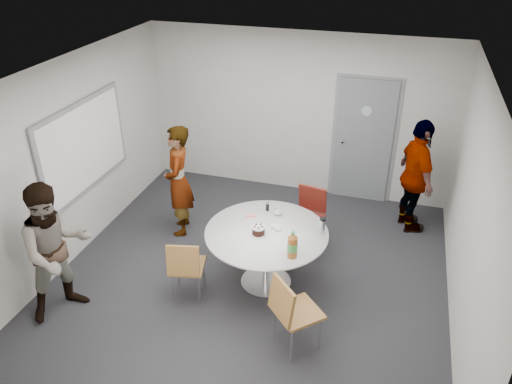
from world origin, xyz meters
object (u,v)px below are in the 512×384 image
(door, at_px, (363,141))
(person_right, at_px, (416,177))
(chair_far, at_px, (309,211))
(chair_near_right, at_px, (291,308))
(person_left, at_px, (57,251))
(whiteboard, at_px, (84,147))
(person_main, at_px, (178,181))
(table, at_px, (268,240))
(chair_near_left, at_px, (186,265))

(door, bearing_deg, person_right, -40.87)
(door, distance_m, chair_far, 1.75)
(chair_near_right, height_order, person_left, person_left)
(whiteboard, bearing_deg, person_main, 23.35)
(table, relative_size, person_right, 0.87)
(whiteboard, xyz_separation_m, chair_near_right, (3.23, -1.35, -0.88))
(door, bearing_deg, person_main, -143.59)
(chair_near_left, height_order, person_left, person_left)
(chair_near_left, relative_size, chair_near_right, 0.92)
(chair_near_right, distance_m, chair_far, 2.05)
(door, bearing_deg, chair_near_right, -95.17)
(chair_far, bearing_deg, door, -97.95)
(chair_near_left, bearing_deg, door, 48.94)
(door, bearing_deg, person_left, -128.87)
(whiteboard, relative_size, chair_far, 2.12)
(person_left, bearing_deg, chair_near_right, -52.81)
(table, bearing_deg, whiteboard, 172.45)
(chair_far, height_order, person_main, person_main)
(chair_near_right, height_order, person_main, person_main)
(chair_near_right, bearing_deg, person_main, -174.93)
(table, xyz_separation_m, chair_far, (0.31, 1.05, -0.15))
(whiteboard, xyz_separation_m, chair_far, (3.02, 0.69, -0.90))
(whiteboard, height_order, table, whiteboard)
(door, bearing_deg, table, -107.87)
(door, distance_m, person_left, 4.86)
(table, bearing_deg, person_main, 151.98)
(chair_near_left, relative_size, person_right, 0.49)
(person_left, bearing_deg, chair_far, -14.89)
(table, relative_size, chair_far, 1.71)
(whiteboard, relative_size, table, 1.24)
(chair_near_left, xyz_separation_m, person_main, (-0.71, 1.41, 0.32))
(door, relative_size, person_left, 1.24)
(chair_near_left, distance_m, chair_near_right, 1.46)
(whiteboard, xyz_separation_m, chair_near_left, (1.83, -0.93, -0.93))
(door, xyz_separation_m, chair_near_left, (-1.73, -3.21, -0.50))
(door, distance_m, chair_near_right, 3.67)
(person_right, bearing_deg, person_left, 106.26)
(whiteboard, xyz_separation_m, table, (2.71, -0.36, -0.76))
(person_left, bearing_deg, door, -4.94)
(person_main, bearing_deg, table, 42.66)
(whiteboard, height_order, person_right, whiteboard)
(whiteboard, bearing_deg, person_left, -71.23)
(table, relative_size, person_main, 0.91)
(table, relative_size, person_left, 0.89)
(door, relative_size, chair_far, 2.37)
(person_right, bearing_deg, table, 116.48)
(chair_far, xyz_separation_m, person_right, (1.39, 0.86, 0.33))
(door, height_order, person_main, door)
(whiteboard, bearing_deg, chair_far, 12.89)
(door, relative_size, chair_near_right, 2.26)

